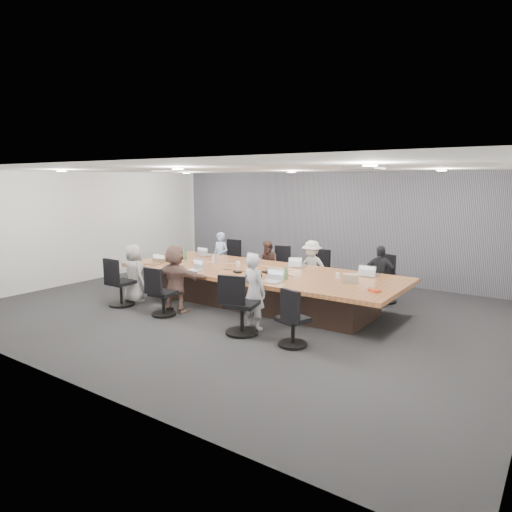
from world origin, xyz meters
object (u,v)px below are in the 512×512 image
Objects in this scene: person_5 at (176,278)px; mug_brown at (166,256)px; chair_7 at (293,324)px; laptop_3 at (370,275)px; laptop_1 at (256,261)px; bottle_green_right at (286,273)px; chair_0 at (229,263)px; chair_6 at (242,309)px; chair_3 at (385,283)px; person_1 at (269,265)px; chair_5 at (163,297)px; person_2 at (312,268)px; chair_1 at (276,270)px; canvas_bag at (351,278)px; person_0 at (220,257)px; person_3 at (379,276)px; chair_4 at (121,286)px; laptop_0 at (206,255)px; laptop_6 at (271,281)px; conference_table at (259,286)px; stapler at (259,275)px; laptop_5 at (194,270)px; snack_packet at (374,290)px; person_4 at (134,274)px; laptop_4 at (153,264)px; bottle_clear at (213,259)px; laptop_2 at (300,266)px; bottle_green_left at (186,254)px; person_6 at (254,292)px; chair_2 at (318,276)px.

person_5 is 12.56× the size of mug_brown.
laptop_3 reaches higher than chair_7.
bottle_green_right reaches higher than laptop_1.
chair_6 is (2.94, -3.40, 0.03)m from chair_0.
chair_3 is 2.77m from person_1.
person_2 reaches higher than chair_5.
chair_1 is 2.18× the size of laptop_3.
mug_brown is 4.69m from canvas_bag.
person_3 reaches higher than person_0.
chair_4 is 2.49× the size of laptop_0.
laptop_6 reaches higher than chair_7.
person_1 is at bearing -107.83° from person_5.
person_0 is at bearing 147.55° from conference_table.
person_3 is 7.29× the size of stapler.
chair_7 is at bearing -8.48° from laptop_5.
person_4 is at bearing -169.56° from snack_packet.
chair_4 is 0.96m from laptop_4.
laptop_3 is 3.83m from person_5.
bottle_clear reaches higher than stapler.
conference_table is at bearing 100.93° from chair_6.
person_3 reaches higher than chair_4.
bottle_clear is (-3.40, -1.62, 0.43)m from chair_3.
person_3 reaches higher than laptop_2.
bottle_green_left reaches higher than chair_4.
person_6 is at bearing -95.99° from bottle_green_right.
laptop_1 and laptop_2 have the same top height.
chair_5 is 3.24m from person_0.
bottle_green_left is (-1.11, 1.47, 0.19)m from person_5.
chair_2 is 2.99m from laptop_5.
laptop_1 reaches higher than chair_1.
chair_0 is 4.24m from person_6.
person_5 reaches higher than conference_table.
conference_table is 4.73× the size of person_3.
chair_4 reaches higher than snack_packet.
chair_6 is 2.56× the size of laptop_1.
chair_7 is at bearing 100.29° from chair_3.
canvas_bag is (3.11, 1.69, 0.45)m from chair_5.
person_3 is (2.74, -0.35, 0.26)m from chair_1.
laptop_0 is 1.92m from laptop_5.
person_3 is at bearing 16.06° from bottle_green_left.
chair_2 is 2.69m from person_0.
laptop_2 is 1.58m from laptop_3.
bottle_clear reaches higher than chair_5.
chair_4 is 3.27m from laptop_6.
bottle_green_left is at bearing -92.53° from person_0.
chair_2 reaches higher than laptop_2.
chair_1 reaches higher than conference_table.
bottle_clear is (-1.30, 0.08, 0.44)m from conference_table.
person_6 is at bearing 147.33° from laptop_0.
conference_table is at bearing 179.78° from canvas_bag.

